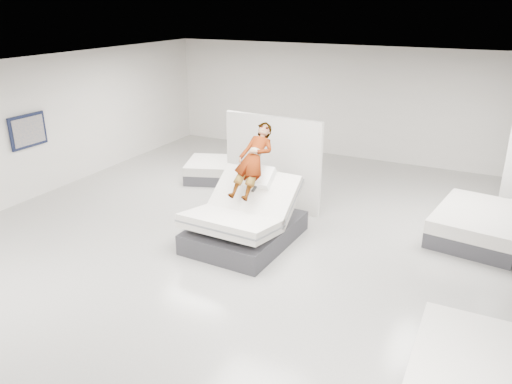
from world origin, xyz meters
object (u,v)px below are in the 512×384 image
divider_panel (272,163)px  flat_bed_right_far (479,225)px  hero_bed (245,222)px  remote (254,189)px  wall_poster (28,131)px  person (253,172)px  flat_bed_left_far (222,170)px

divider_panel → flat_bed_right_far: divider_panel is taller
hero_bed → divider_panel: bearing=98.4°
divider_panel → hero_bed: bearing=-78.6°
divider_panel → flat_bed_right_far: (4.26, 0.36, -0.75)m
remote → wall_poster: 5.70m
person → divider_panel: (-0.28, 1.48, -0.28)m
hero_bed → person: size_ratio=1.42×
flat_bed_left_far → hero_bed: bearing=-53.0°
person → remote: (0.20, -0.36, -0.18)m
flat_bed_left_far → divider_panel: bearing=-30.0°
person → flat_bed_left_far: bearing=133.0°
person → flat_bed_right_far: size_ratio=0.71×
divider_panel → wall_poster: 5.57m
remote → flat_bed_left_far: remote is taller
hero_bed → flat_bed_left_far: hero_bed is taller
flat_bed_left_far → person: bearing=-49.5°
remote → person: bearing=122.2°
hero_bed → flat_bed_right_far: bearing=28.5°
hero_bed → divider_panel: (-0.27, 1.81, 0.62)m
hero_bed → divider_panel: 1.93m
remote → hero_bed: bearing=173.7°
hero_bed → flat_bed_left_far: (-2.21, 2.93, -0.18)m
hero_bed → remote: hero_bed is taller
divider_panel → flat_bed_left_far: divider_panel is taller
divider_panel → flat_bed_left_far: (-1.95, 1.12, -0.79)m
person → divider_panel: 1.54m
hero_bed → flat_bed_right_far: hero_bed is taller
hero_bed → remote: 0.75m
person → wall_poster: size_ratio=1.69×
hero_bed → remote: (0.22, -0.03, 0.72)m
person → remote: bearing=-57.8°
divider_panel → wall_poster: size_ratio=2.40×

